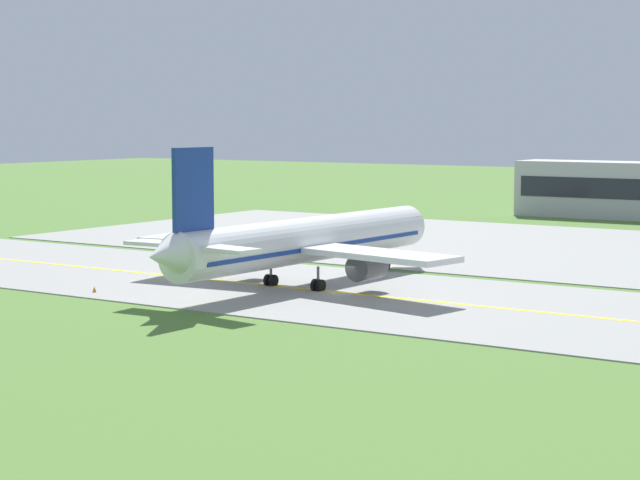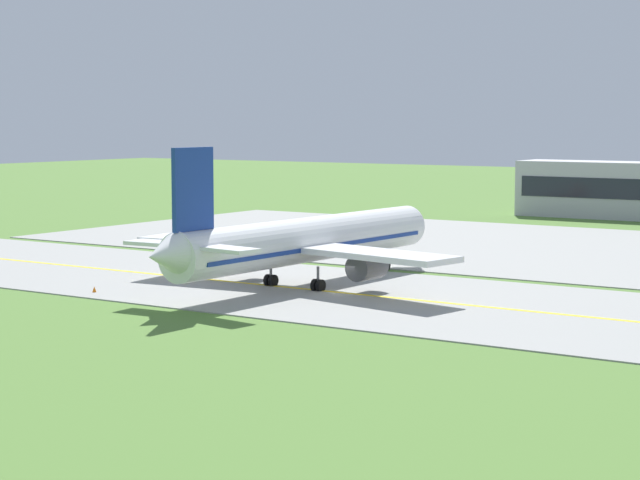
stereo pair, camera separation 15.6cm
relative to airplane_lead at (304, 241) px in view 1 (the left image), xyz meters
The scene contains 7 objects.
ground_plane 6.71m from the airplane_lead, 15.96° to the right, with size 500.00×500.00×0.00m, color #517A33.
taxiway_strip 6.68m from the airplane_lead, 15.96° to the right, with size 240.00×28.00×0.10m, color gray.
apron_pad 43.45m from the airplane_lead, 69.60° to the left, with size 140.00×52.00×0.10m, color gray.
taxiway_centreline 6.64m from the airplane_lead, 15.96° to the right, with size 220.00×0.60×0.01m, color yellow.
airplane_lead is the anchor object (origin of this frame).
service_truck_catering 48.20m from the airplane_lead, 115.35° to the left, with size 6.38×5.43×2.59m.
traffic_cone_near_edge 18.74m from the airplane_lead, 135.03° to the right, with size 0.44×0.44×0.60m, color orange.
Camera 1 is at (51.52, -81.67, 14.87)m, focal length 64.16 mm.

